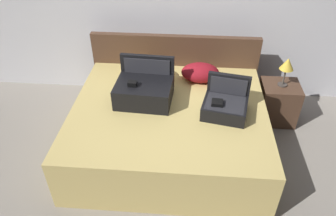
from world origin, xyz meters
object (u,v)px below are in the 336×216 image
object	(u,v)px
nightstand	(278,103)
bed	(169,129)
hard_case_medium	(225,104)
pillow_near_headboard	(200,73)
hard_case_large	(144,89)
pillow_center_head	(150,71)
table_lamp	(287,65)

from	to	relation	value
nightstand	bed	bearing A→B (deg)	-153.78
bed	hard_case_medium	world-z (taller)	hard_case_medium
bed	hard_case_medium	distance (m)	0.69
pillow_near_headboard	nightstand	size ratio (longest dim) A/B	0.86
hard_case_large	nightstand	xyz separation A→B (m)	(1.56, 0.51, -0.45)
nightstand	hard_case_large	bearing A→B (deg)	-161.93
bed	pillow_center_head	xyz separation A→B (m)	(-0.26, 0.58, 0.38)
bed	pillow_center_head	size ratio (longest dim) A/B	4.15
bed	pillow_center_head	distance (m)	0.74
hard_case_large	hard_case_medium	distance (m)	0.85
pillow_near_headboard	nightstand	world-z (taller)	pillow_near_headboard
hard_case_medium	pillow_center_head	bearing A→B (deg)	155.07
pillow_center_head	table_lamp	size ratio (longest dim) A/B	1.37
nightstand	table_lamp	xyz separation A→B (m)	(0.00, 0.00, 0.52)
hard_case_medium	nightstand	world-z (taller)	hard_case_medium
hard_case_medium	pillow_near_headboard	bearing A→B (deg)	124.09
pillow_near_headboard	table_lamp	world-z (taller)	table_lamp
hard_case_large	pillow_center_head	world-z (taller)	hard_case_large
pillow_center_head	table_lamp	bearing A→B (deg)	2.08
pillow_center_head	hard_case_medium	bearing A→B (deg)	-36.05
bed	pillow_center_head	bearing A→B (deg)	114.54
bed	pillow_near_headboard	size ratio (longest dim) A/B	4.65
hard_case_large	hard_case_medium	size ratio (longest dim) A/B	1.21
hard_case_large	table_lamp	xyz separation A→B (m)	(1.56, 0.51, 0.07)
bed	pillow_near_headboard	xyz separation A→B (m)	(0.32, 0.57, 0.39)
table_lamp	bed	bearing A→B (deg)	-153.78
pillow_near_headboard	pillow_center_head	distance (m)	0.58
hard_case_large	nightstand	world-z (taller)	hard_case_large
nightstand	table_lamp	size ratio (longest dim) A/B	1.43
pillow_center_head	hard_case_large	bearing A→B (deg)	-90.78
hard_case_large	pillow_near_headboard	bearing A→B (deg)	40.15
hard_case_medium	pillow_near_headboard	distance (m)	0.64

